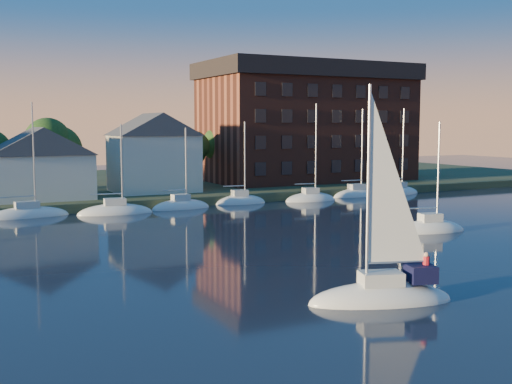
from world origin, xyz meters
TOP-DOWN VIEW (x-y plane):
  - ground at (0.00, 0.00)m, footprint 260.00×260.00m
  - shoreline_land at (0.00, 75.00)m, footprint 160.00×50.00m
  - wooden_dock at (0.00, 52.00)m, footprint 120.00×3.00m
  - clubhouse_centre at (-6.00, 57.00)m, footprint 11.55×8.40m
  - clubhouse_east at (8.00, 59.00)m, footprint 10.50×8.40m
  - condo_block at (34.00, 64.95)m, footprint 31.00×17.00m
  - tree_line at (2.00, 63.00)m, footprint 93.40×5.40m
  - moored_fleet at (0.00, 49.00)m, footprint 87.50×2.40m
  - hero_sailboat at (4.17, 8.23)m, footprint 8.25×4.86m
  - drifting_sailboat_right at (21.84, 24.26)m, footprint 6.94×3.52m

SIDE VIEW (x-z plane):
  - ground at x=0.00m, z-range 0.00..0.00m
  - shoreline_land at x=0.00m, z-range -1.00..1.00m
  - wooden_dock at x=0.00m, z-range -0.50..0.50m
  - drifting_sailboat_right at x=21.84m, z-range -5.26..5.46m
  - moored_fleet at x=0.00m, z-range -5.93..6.12m
  - hero_sailboat at x=4.17m, z-range -5.72..6.80m
  - clubhouse_centre at x=-6.00m, z-range 1.09..9.17m
  - clubhouse_east at x=8.00m, z-range 1.10..10.90m
  - tree_line at x=2.00m, z-range 2.73..11.63m
  - condo_block at x=34.00m, z-range 1.09..18.49m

